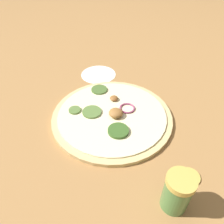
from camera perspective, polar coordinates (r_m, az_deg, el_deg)
ground_plane at (r=0.60m, az=0.00°, el=-1.48°), size 3.00×3.00×0.00m
pizza at (r=0.59m, az=-0.04°, el=-0.92°), size 0.33×0.33×0.03m
spice_jar at (r=0.43m, az=16.66°, el=-19.42°), size 0.05×0.05×0.09m
loose_cap at (r=0.51m, az=19.61°, el=-15.49°), size 0.04×0.04×0.01m
flour_patch at (r=0.78m, az=-3.57°, el=9.82°), size 0.12×0.12×0.00m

